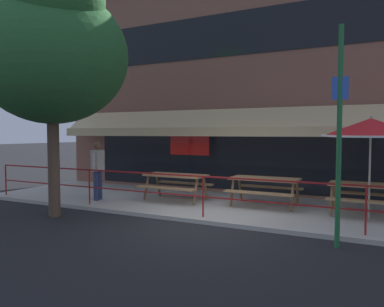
% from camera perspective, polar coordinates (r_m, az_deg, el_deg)
% --- Properties ---
extents(ground_plane, '(120.00, 120.00, 0.00)m').
position_cam_1_polar(ground_plane, '(8.63, 0.82, -10.68)').
color(ground_plane, black).
extents(patio_deck, '(15.00, 4.00, 0.10)m').
position_cam_1_polar(patio_deck, '(10.41, 5.71, -8.02)').
color(patio_deck, '#ADA89E').
rests_on(patio_deck, ground).
extents(restaurant_building, '(15.00, 1.60, 7.51)m').
position_cam_1_polar(restaurant_building, '(12.43, 9.57, 10.80)').
color(restaurant_building, brown).
rests_on(restaurant_building, ground).
extents(patio_railing, '(13.84, 0.04, 0.97)m').
position_cam_1_polar(patio_railing, '(8.74, 1.69, -5.16)').
color(patio_railing, maroon).
rests_on(patio_railing, patio_deck).
extents(picnic_table_left, '(1.80, 1.42, 0.76)m').
position_cam_1_polar(picnic_table_left, '(10.88, -2.51, -4.02)').
color(picnic_table_left, '#997047').
rests_on(picnic_table_left, patio_deck).
extents(picnic_table_centre, '(1.80, 1.42, 0.76)m').
position_cam_1_polar(picnic_table_centre, '(10.21, 11.00, -4.54)').
color(picnic_table_centre, '#997047').
rests_on(picnic_table_centre, patio_deck).
extents(picnic_table_right, '(1.80, 1.42, 0.76)m').
position_cam_1_polar(picnic_table_right, '(9.77, 25.42, -5.14)').
color(picnic_table_right, '#997047').
rests_on(picnic_table_right, patio_deck).
extents(patio_umbrella_right, '(2.14, 2.14, 2.38)m').
position_cam_1_polar(patio_umbrella_right, '(9.44, 25.59, 3.56)').
color(patio_umbrella_right, '#B7B2A8').
rests_on(patio_umbrella_right, patio_deck).
extents(pedestrian_walking, '(0.31, 0.61, 1.71)m').
position_cam_1_polar(pedestrian_walking, '(11.28, -14.18, -2.07)').
color(pedestrian_walking, navy).
rests_on(pedestrian_walking, patio_deck).
extents(parking_meter_near, '(0.15, 0.16, 1.42)m').
position_cam_1_polar(parking_meter_near, '(10.32, -19.89, -2.12)').
color(parking_meter_near, gray).
rests_on(parking_meter_near, ground).
extents(street_sign_pole, '(0.28, 0.09, 3.95)m').
position_cam_1_polar(street_sign_pole, '(7.11, 21.52, 2.71)').
color(street_sign_pole, '#1E6033').
rests_on(street_sign_pole, ground).
extents(street_tree_curbside, '(3.80, 3.42, 6.08)m').
position_cam_1_polar(street_tree_curbside, '(9.85, -20.52, 14.92)').
color(street_tree_curbside, brown).
rests_on(street_tree_curbside, ground).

